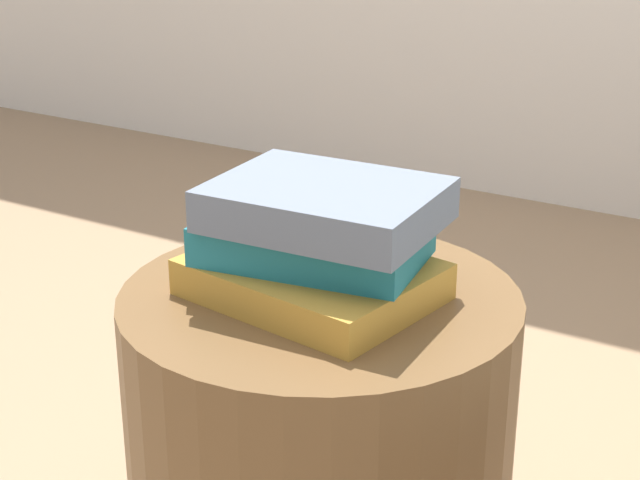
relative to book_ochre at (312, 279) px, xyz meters
The scene contains 3 objects.
book_ochre is the anchor object (origin of this frame).
book_teal 0.04m from the book_ochre, 117.80° to the left, with size 0.24×0.15×0.04m, color #1E727F.
book_slate 0.09m from the book_ochre, 19.61° to the left, with size 0.24×0.19×0.05m, color slate.
Camera 1 is at (0.54, -0.90, 1.02)m, focal length 56.65 mm.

